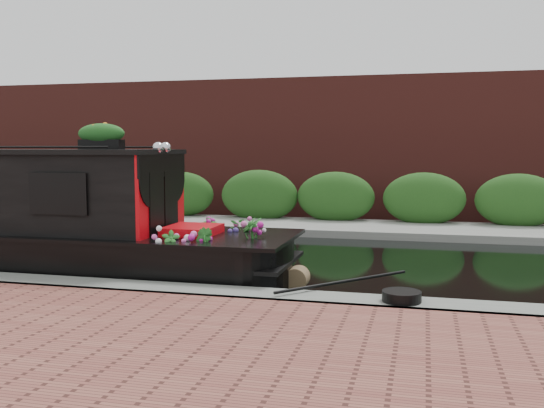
# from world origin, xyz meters

# --- Properties ---
(ground) EXTENTS (80.00, 80.00, 0.00)m
(ground) POSITION_xyz_m (0.00, 0.00, 0.00)
(ground) COLOR black
(ground) RESTS_ON ground
(near_bank_coping) EXTENTS (40.00, 0.60, 0.50)m
(near_bank_coping) POSITION_xyz_m (0.00, -3.30, 0.00)
(near_bank_coping) COLOR slate
(near_bank_coping) RESTS_ON ground
(far_bank_path) EXTENTS (40.00, 2.40, 0.34)m
(far_bank_path) POSITION_xyz_m (0.00, 4.20, 0.00)
(far_bank_path) COLOR gray
(far_bank_path) RESTS_ON ground
(far_hedge) EXTENTS (40.00, 1.10, 2.80)m
(far_hedge) POSITION_xyz_m (0.00, 5.10, 0.00)
(far_hedge) COLOR #25531B
(far_hedge) RESTS_ON ground
(far_brick_wall) EXTENTS (40.00, 1.00, 8.00)m
(far_brick_wall) POSITION_xyz_m (0.00, 7.20, 0.00)
(far_brick_wall) COLOR maroon
(far_brick_wall) RESTS_ON ground
(rope_fender) EXTENTS (0.33, 0.31, 0.33)m
(rope_fender) POSITION_xyz_m (2.66, -1.98, 0.16)
(rope_fender) COLOR brown
(rope_fender) RESTS_ON ground
(coiled_mooring_rope) EXTENTS (0.45, 0.45, 0.12)m
(coiled_mooring_rope) POSITION_xyz_m (4.15, -3.29, 0.31)
(coiled_mooring_rope) COLOR black
(coiled_mooring_rope) RESTS_ON near_bank_coping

